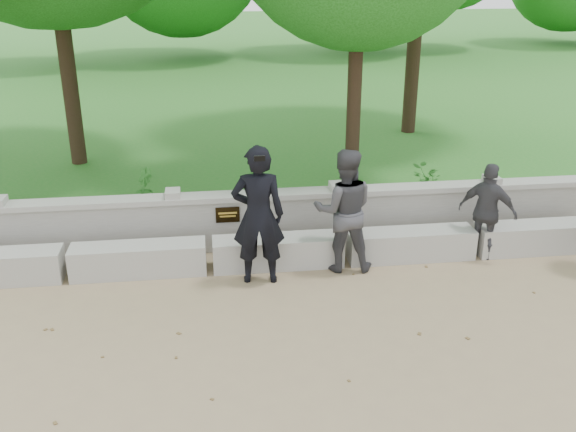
% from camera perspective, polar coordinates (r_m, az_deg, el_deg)
% --- Properties ---
extents(ground, '(80.00, 80.00, 0.00)m').
position_cam_1_polar(ground, '(7.78, -6.69, -11.01)').
color(ground, '#8F7A57').
rests_on(ground, ground).
extents(lawn, '(40.00, 22.00, 0.25)m').
position_cam_1_polar(lawn, '(20.94, -7.53, 10.57)').
color(lawn, '#257022').
rests_on(lawn, ground).
extents(concrete_bench, '(11.90, 0.45, 0.45)m').
position_cam_1_polar(concrete_bench, '(9.33, -7.00, -3.50)').
color(concrete_bench, '#ADABA4').
rests_on(concrete_bench, ground).
extents(parapet_wall, '(12.50, 0.35, 0.90)m').
position_cam_1_polar(parapet_wall, '(9.88, -7.13, -0.51)').
color(parapet_wall, '#A3A09A').
rests_on(parapet_wall, ground).
extents(man_main, '(0.75, 0.67, 1.97)m').
position_cam_1_polar(man_main, '(8.67, -2.67, 0.07)').
color(man_main, black).
rests_on(man_main, ground).
extents(visitor_left, '(0.95, 0.78, 1.80)m').
position_cam_1_polar(visitor_left, '(9.09, 4.99, 0.51)').
color(visitor_left, '#3B3A3F').
rests_on(visitor_left, ground).
extents(visitor_right, '(0.89, 0.83, 1.47)m').
position_cam_1_polar(visitor_right, '(9.90, 17.31, 0.37)').
color(visitor_right, '#39383D').
rests_on(visitor_right, ground).
extents(shrub_b, '(0.34, 0.40, 0.68)m').
position_cam_1_polar(shrub_b, '(11.11, -12.71, 2.40)').
color(shrub_b, '#2D6F25').
rests_on(shrub_b, lawn).
extents(shrub_c, '(0.61, 0.56, 0.59)m').
position_cam_1_polar(shrub_c, '(11.60, 12.31, 3.04)').
color(shrub_c, '#2D6F25').
rests_on(shrub_c, lawn).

